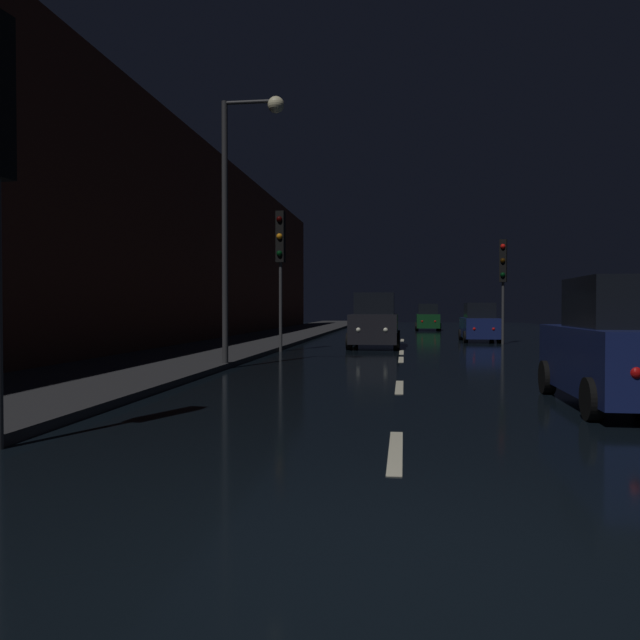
# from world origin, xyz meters

# --- Properties ---
(ground) EXTENTS (25.97, 84.00, 0.02)m
(ground) POSITION_xyz_m (0.00, 24.50, -0.01)
(ground) COLOR black
(sidewalk_left) EXTENTS (4.40, 84.00, 0.15)m
(sidewalk_left) POSITION_xyz_m (-6.78, 24.50, 0.07)
(sidewalk_left) COLOR #28282B
(sidewalk_left) RESTS_ON ground
(building_facade_left) EXTENTS (0.80, 63.00, 9.32)m
(building_facade_left) POSITION_xyz_m (-9.38, 21.00, 4.66)
(building_facade_left) COLOR #472319
(building_facade_left) RESTS_ON ground
(lane_centerline) EXTENTS (0.16, 26.90, 0.01)m
(lane_centerline) POSITION_xyz_m (0.00, 14.87, 0.01)
(lane_centerline) COLOR beige
(lane_centerline) RESTS_ON ground
(traffic_light_far_left) EXTENTS (0.32, 0.46, 5.23)m
(traffic_light_far_left) POSITION_xyz_m (-4.48, 18.93, 3.83)
(traffic_light_far_left) COLOR #38383A
(traffic_light_far_left) RESTS_ON ground
(traffic_light_far_right) EXTENTS (0.38, 0.48, 4.68)m
(traffic_light_far_right) POSITION_xyz_m (4.48, 24.90, 3.39)
(traffic_light_far_right) COLOR #38383A
(traffic_light_far_right) RESTS_ON ground
(streetlamp_overhead) EXTENTS (1.70, 0.44, 7.23)m
(streetlamp_overhead) POSITION_xyz_m (-4.23, 12.27, 4.79)
(streetlamp_overhead) COLOR #2D2D30
(streetlamp_overhead) RESTS_ON ground
(car_approaching_headlights) EXTENTS (2.06, 4.46, 2.25)m
(car_approaching_headlights) POSITION_xyz_m (-1.11, 21.84, 1.03)
(car_approaching_headlights) COLOR black
(car_approaching_headlights) RESTS_ON ground
(car_parked_right_near) EXTENTS (1.97, 4.27, 2.15)m
(car_parked_right_near) POSITION_xyz_m (3.68, 6.76, 0.98)
(car_parked_right_near) COLOR #141E51
(car_parked_right_near) RESTS_ON ground
(car_distant_taillights) EXTENTS (1.75, 3.79, 1.91)m
(car_distant_taillights) POSITION_xyz_m (1.77, 41.69, 0.87)
(car_distant_taillights) COLOR #0F3819
(car_distant_taillights) RESTS_ON ground
(car_parked_right_far) EXTENTS (1.71, 3.71, 1.87)m
(car_parked_right_far) POSITION_xyz_m (3.68, 26.93, 0.85)
(car_parked_right_far) COLOR #141E51
(car_parked_right_far) RESTS_ON ground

